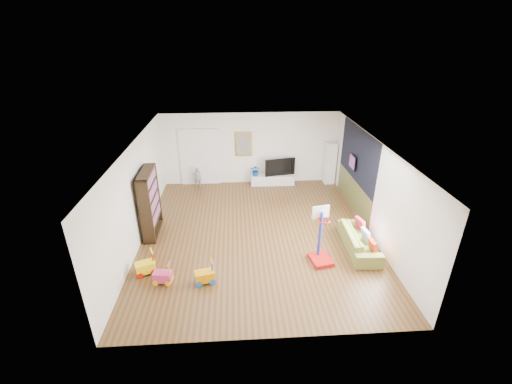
{
  "coord_description": "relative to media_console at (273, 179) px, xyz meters",
  "views": [
    {
      "loc": [
        -0.56,
        -8.45,
        5.36
      ],
      "look_at": [
        0.0,
        0.4,
        1.15
      ],
      "focal_mm": 24.0,
      "sensor_mm": 36.0,
      "label": 1
    }
  ],
  "objects": [
    {
      "name": "painting_back",
      "position": [
        -1.08,
        0.22,
        1.36
      ],
      "size": [
        0.62,
        0.06,
        0.92
      ],
      "primitive_type": "cube",
      "color": "gold",
      "rests_on": "wall_back"
    },
    {
      "name": "wall_right",
      "position": [
        2.42,
        -3.49,
        1.16
      ],
      "size": [
        0.0,
        7.5,
        2.7
      ],
      "primitive_type": "cube",
      "color": "silver",
      "rests_on": "ground"
    },
    {
      "name": "vase_plant",
      "position": [
        -0.64,
        -0.04,
        0.41
      ],
      "size": [
        0.44,
        0.4,
        0.43
      ],
      "primitive_type": "imported",
      "rotation": [
        0.0,
        0.0,
        -0.19
      ],
      "color": "#033C9A",
      "rests_on": "media_console"
    },
    {
      "name": "media_console",
      "position": [
        0.0,
        0.0,
        0.0
      ],
      "size": [
        1.64,
        0.42,
        0.38
      ],
      "primitive_type": "cube",
      "rotation": [
        0.0,
        0.0,
        -0.01
      ],
      "color": "silver",
      "rests_on": "ground"
    },
    {
      "name": "ride_on_pink",
      "position": [
        -3.16,
        -5.48,
        0.09
      ],
      "size": [
        0.45,
        0.31,
        0.56
      ],
      "primitive_type": "cube",
      "rotation": [
        0.0,
        0.0,
        -0.14
      ],
      "color": "#CC336D",
      "rests_on": "ground"
    },
    {
      "name": "pillow_right",
      "position": [
        2.06,
        -3.86,
        0.24
      ],
      "size": [
        0.2,
        0.38,
        0.37
      ],
      "primitive_type": "cube",
      "rotation": [
        0.0,
        0.0,
        0.29
      ],
      "color": "#B11F3D",
      "rests_on": "sofa"
    },
    {
      "name": "artwork_right",
      "position": [
        2.34,
        -1.89,
        1.36
      ],
      "size": [
        0.04,
        0.56,
        0.46
      ],
      "primitive_type": "cube",
      "color": "#7F3F8C",
      "rests_on": "wall_right"
    },
    {
      "name": "ride_on_yellow",
      "position": [
        -3.63,
        -5.12,
        0.12
      ],
      "size": [
        0.53,
        0.44,
        0.61
      ],
      "primitive_type": "cube",
      "rotation": [
        0.0,
        0.0,
        0.39
      ],
      "color": "yellow",
      "rests_on": "ground"
    },
    {
      "name": "olive_wainscot",
      "position": [
        2.41,
        -2.09,
        0.31
      ],
      "size": [
        0.01,
        3.2,
        1.0
      ],
      "primitive_type": "cube",
      "color": "brown",
      "rests_on": "wall_right"
    },
    {
      "name": "tall_cabinet",
      "position": [
        2.17,
        0.02,
        0.61
      ],
      "size": [
        0.39,
        0.39,
        1.6
      ],
      "primitive_type": "cube",
      "rotation": [
        0.0,
        0.0,
        0.05
      ],
      "color": "white",
      "rests_on": "ground"
    },
    {
      "name": "doorway",
      "position": [
        -2.73,
        0.22,
        0.86
      ],
      "size": [
        1.45,
        0.06,
        2.1
      ],
      "primitive_type": "cube",
      "color": "white",
      "rests_on": "ground"
    },
    {
      "name": "basketball_hoop",
      "position": [
        0.71,
        -4.91,
        0.56
      ],
      "size": [
        0.63,
        0.71,
        1.5
      ],
      "primitive_type": "cube",
      "rotation": [
        0.0,
        0.0,
        0.2
      ],
      "color": "#B31411",
      "rests_on": "ground"
    },
    {
      "name": "wall_back",
      "position": [
        -0.83,
        0.26,
        1.16
      ],
      "size": [
        6.5,
        0.0,
        2.7
      ],
      "primitive_type": "cube",
      "color": "white",
      "rests_on": "ground"
    },
    {
      "name": "child",
      "position": [
        -2.84,
        -0.01,
        0.19
      ],
      "size": [
        0.31,
        0.23,
        0.76
      ],
      "primitive_type": "imported",
      "rotation": [
        0.0,
        0.0,
        3.32
      ],
      "color": "gray",
      "rests_on": "ground"
    },
    {
      "name": "sofa",
      "position": [
        1.86,
        -4.42,
        0.08
      ],
      "size": [
        0.79,
        1.88,
        0.54
      ],
      "primitive_type": "imported",
      "rotation": [
        0.0,
        0.0,
        1.53
      ],
      "color": "olive",
      "rests_on": "ground"
    },
    {
      "name": "bookshelf",
      "position": [
        -3.84,
        -3.2,
        0.76
      ],
      "size": [
        0.38,
        1.31,
        1.91
      ],
      "primitive_type": "cube",
      "rotation": [
        0.0,
        0.0,
        0.03
      ],
      "color": "black",
      "rests_on": "ground"
    },
    {
      "name": "navy_accent",
      "position": [
        2.41,
        -2.09,
        1.66
      ],
      "size": [
        0.01,
        3.2,
        1.7
      ],
      "primitive_type": "cube",
      "color": "black",
      "rests_on": "wall_right"
    },
    {
      "name": "wall_left",
      "position": [
        -4.08,
        -3.49,
        1.16
      ],
      "size": [
        0.0,
        7.5,
        2.7
      ],
      "primitive_type": "cube",
      "color": "white",
      "rests_on": "ground"
    },
    {
      "name": "pillow_left",
      "position": [
        2.01,
        -4.94,
        0.24
      ],
      "size": [
        0.12,
        0.37,
        0.37
      ],
      "primitive_type": "cube",
      "rotation": [
        0.0,
        0.0,
        0.05
      ],
      "color": "#BA3414",
      "rests_on": "sofa"
    },
    {
      "name": "wall_front",
      "position": [
        -0.83,
        -7.24,
        1.16
      ],
      "size": [
        6.5,
        0.0,
        2.7
      ],
      "primitive_type": "cube",
      "color": "silver",
      "rests_on": "ground"
    },
    {
      "name": "floor",
      "position": [
        -0.83,
        -3.49,
        -0.19
      ],
      "size": [
        6.5,
        7.5,
        0.0
      ],
      "primitive_type": "cube",
      "color": "brown",
      "rests_on": "ground"
    },
    {
      "name": "ride_on_orange",
      "position": [
        -2.18,
        -5.54,
        0.1
      ],
      "size": [
        0.49,
        0.36,
        0.59
      ],
      "primitive_type": "cube",
      "rotation": [
        0.0,
        0.0,
        0.23
      ],
      "color": "orange",
      "rests_on": "ground"
    },
    {
      "name": "pillow_center",
      "position": [
        2.01,
        -4.44,
        0.24
      ],
      "size": [
        0.14,
        0.37,
        0.36
      ],
      "primitive_type": "cube",
      "rotation": [
        0.0,
        0.0,
        0.12
      ],
      "color": "white",
      "rests_on": "sofa"
    },
    {
      "name": "ceiling",
      "position": [
        -0.83,
        -3.49,
        2.51
      ],
      "size": [
        6.5,
        7.5,
        0.0
      ],
      "primitive_type": "cube",
      "color": "white",
      "rests_on": "ground"
    },
    {
      "name": "tv",
      "position": [
        0.25,
        0.05,
        0.52
      ],
      "size": [
        1.16,
        0.37,
        0.67
      ],
      "primitive_type": "imported",
      "rotation": [
        0.0,
        0.0,
        0.19
      ],
      "color": "black",
      "rests_on": "media_console"
    }
  ]
}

